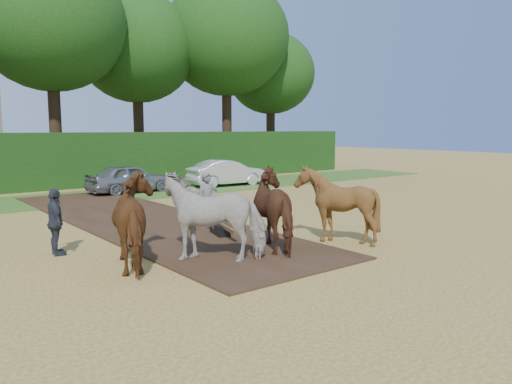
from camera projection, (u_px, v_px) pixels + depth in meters
ground at (218, 273)px, 11.26m from camera, size 120.00×120.00×0.00m
earth_strip at (142, 220)px, 17.62m from camera, size 4.50×17.00×0.05m
grass_verge at (41, 201)px, 22.14m from camera, size 50.00×5.00×0.03m
hedgerow at (15, 162)px, 25.46m from camera, size 46.00×1.60×3.00m
spectator_far at (56, 222)px, 12.69m from camera, size 0.50×1.04×1.72m
plough_team at (247, 212)px, 12.96m from camera, size 7.56×5.41×2.18m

